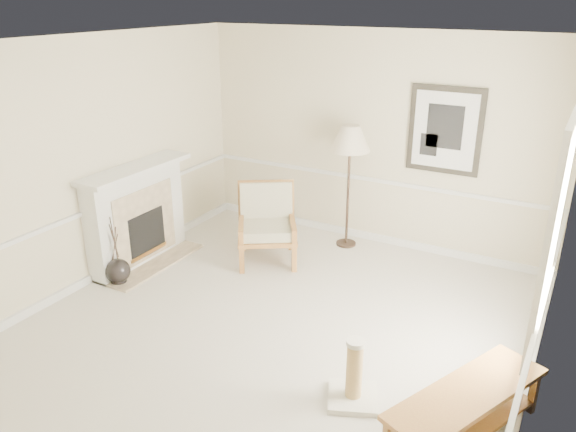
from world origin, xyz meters
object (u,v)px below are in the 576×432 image
object	(u,v)px
armchair	(267,220)
scratching_post	(354,382)
bench	(466,406)
floor_lamp	(350,142)
floor_vase	(118,272)

from	to	relation	value
armchair	scratching_post	bearing A→B (deg)	-77.01
bench	scratching_post	bearing A→B (deg)	-177.58
armchair	scratching_post	xyz separation A→B (m)	(2.13, -2.08, -0.35)
bench	armchair	bearing A→B (deg)	146.26
floor_lamp	scratching_post	world-z (taller)	floor_lamp
floor_vase	armchair	world-z (taller)	armchair
armchair	scratching_post	world-z (taller)	armchair
bench	floor_lamp	bearing A→B (deg)	128.10
bench	scratching_post	size ratio (longest dim) A/B	2.56
floor_lamp	bench	distance (m)	3.91
floor_vase	armchair	xyz separation A→B (m)	(1.19, 1.52, 0.37)
floor_lamp	scratching_post	size ratio (longest dim) A/B	2.78
floor_vase	floor_lamp	xyz separation A→B (m)	(1.96, 2.41, 1.32)
floor_vase	bench	xyz separation A→B (m)	(4.25, -0.52, 0.13)
armchair	bench	xyz separation A→B (m)	(3.06, -2.04, -0.25)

